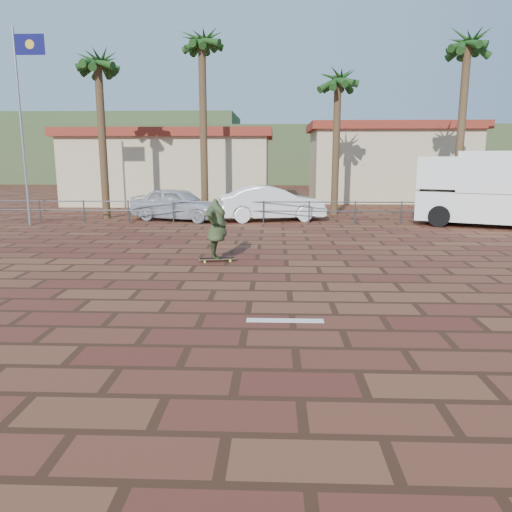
{
  "coord_description": "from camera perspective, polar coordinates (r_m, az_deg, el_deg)",
  "views": [
    {
      "loc": [
        0.5,
        -9.84,
        2.94
      ],
      "look_at": [
        0.1,
        0.75,
        0.8
      ],
      "focal_mm": 35.0,
      "sensor_mm": 36.0,
      "label": 1
    }
  ],
  "objects": [
    {
      "name": "hill_front",
      "position": [
        59.84,
        1.73,
        11.46
      ],
      "size": [
        70.0,
        18.0,
        6.0
      ],
      "primitive_type": "cube",
      "color": "#384C28",
      "rests_on": "ground"
    },
    {
      "name": "building_west",
      "position": [
        32.51,
        -9.51,
        10.1
      ],
      "size": [
        12.6,
        7.6,
        4.5
      ],
      "color": "beige",
      "rests_on": "ground"
    },
    {
      "name": "hill_back",
      "position": [
        69.59,
        -17.06,
        11.79
      ],
      "size": [
        35.0,
        14.0,
        8.0
      ],
      "primitive_type": "cube",
      "color": "#384C28",
      "rests_on": "ground"
    },
    {
      "name": "car_silver",
      "position": [
        23.38,
        -8.93,
        5.9
      ],
      "size": [
        4.73,
        3.03,
        1.5
      ],
      "primitive_type": "imported",
      "rotation": [
        0.0,
        0.0,
        1.26
      ],
      "color": "silver",
      "rests_on": "ground"
    },
    {
      "name": "skateboarder",
      "position": [
        13.93,
        -4.52,
        3.13
      ],
      "size": [
        0.68,
        2.09,
        1.68
      ],
      "primitive_type": "imported",
      "rotation": [
        0.0,
        0.0,
        1.51
      ],
      "color": "#364324",
      "rests_on": "longboard"
    },
    {
      "name": "ground",
      "position": [
        10.28,
        -0.71,
        -5.19
      ],
      "size": [
        120.0,
        120.0,
        0.0
      ],
      "primitive_type": "plane",
      "color": "brown",
      "rests_on": "ground"
    },
    {
      "name": "campervan",
      "position": [
        23.27,
        25.77,
        7.09
      ],
      "size": [
        6.52,
        4.7,
        3.12
      ],
      "rotation": [
        0.0,
        0.0,
        -0.41
      ],
      "color": "white",
      "rests_on": "ground"
    },
    {
      "name": "longboard",
      "position": [
        14.08,
        -4.46,
        -0.33
      ],
      "size": [
        1.05,
        0.44,
        0.1
      ],
      "rotation": [
        0.0,
        0.0,
        0.21
      ],
      "color": "olive",
      "rests_on": "ground"
    },
    {
      "name": "palm_center",
      "position": [
        25.75,
        9.36,
        18.9
      ],
      "size": [
        2.4,
        2.4,
        7.75
      ],
      "color": "brown",
      "rests_on": "ground"
    },
    {
      "name": "palm_left",
      "position": [
        25.58,
        -6.21,
        22.65
      ],
      "size": [
        2.4,
        2.4,
        9.45
      ],
      "color": "brown",
      "rests_on": "ground"
    },
    {
      "name": "paint_stripe",
      "position": [
        9.13,
        3.34,
        -7.37
      ],
      "size": [
        1.4,
        0.22,
        0.01
      ],
      "primitive_type": "cube",
      "color": "white",
      "rests_on": "ground"
    },
    {
      "name": "palm_far_left",
      "position": [
        24.98,
        -17.61,
        19.87
      ],
      "size": [
        2.4,
        2.4,
        8.25
      ],
      "color": "brown",
      "rests_on": "ground"
    },
    {
      "name": "flagpole",
      "position": [
        23.34,
        -25.07,
        14.55
      ],
      "size": [
        1.3,
        0.1,
        8.0
      ],
      "color": "gray",
      "rests_on": "ground"
    },
    {
      "name": "car_white",
      "position": [
        22.94,
        1.77,
        6.04
      ],
      "size": [
        5.07,
        2.66,
        1.59
      ],
      "primitive_type": "imported",
      "rotation": [
        0.0,
        0.0,
        1.78
      ],
      "color": "white",
      "rests_on": "ground"
    },
    {
      "name": "guardrail",
      "position": [
        21.96,
        0.86,
        5.51
      ],
      "size": [
        24.06,
        0.06,
        1.0
      ],
      "color": "#47494F",
      "rests_on": "ground"
    },
    {
      "name": "building_east",
      "position": [
        34.67,
        14.92,
        10.37
      ],
      "size": [
        10.6,
        6.6,
        5.0
      ],
      "color": "beige",
      "rests_on": "ground"
    },
    {
      "name": "palm_right",
      "position": [
        25.73,
        23.02,
        20.95
      ],
      "size": [
        2.4,
        2.4,
        9.05
      ],
      "color": "brown",
      "rests_on": "ground"
    }
  ]
}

